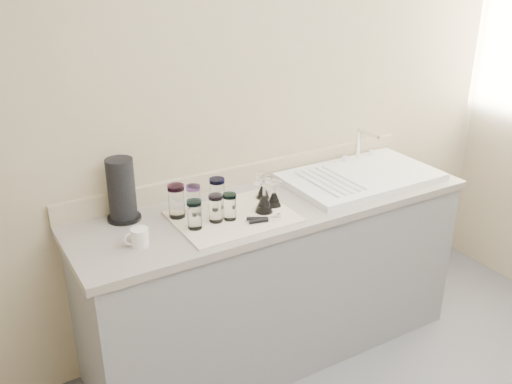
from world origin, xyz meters
TOP-DOWN VIEW (x-y plane):
  - room_envelope at (0.00, 0.00)m, footprint 3.54×3.50m
  - counter_unit at (0.00, 1.20)m, footprint 2.06×0.62m
  - sink_unit at (0.55, 1.20)m, footprint 0.82×0.50m
  - dish_towel at (-0.27, 1.15)m, footprint 0.55×0.42m
  - tumbler_teal at (-0.50, 1.27)m, footprint 0.08×0.08m
  - tumbler_cyan at (-0.41, 1.27)m, footprint 0.07×0.07m
  - tumbler_purple at (-0.29, 1.27)m, footprint 0.07×0.07m
  - tumbler_magenta at (-0.47, 1.12)m, footprint 0.07×0.07m
  - tumbler_blue at (-0.36, 1.14)m, footprint 0.07×0.07m
  - tumbler_lavender at (-0.30, 1.12)m, footprint 0.06×0.06m
  - goblet_back_right at (-0.04, 1.25)m, footprint 0.07×0.07m
  - goblet_front_left at (-0.12, 1.11)m, footprint 0.09×0.09m
  - goblet_front_right at (-0.04, 1.14)m, footprint 0.07×0.07m
  - can_opener at (-0.17, 1.02)m, footprint 0.15×0.10m
  - white_mug at (-0.74, 1.11)m, footprint 0.11×0.08m
  - paper_towel_roll at (-0.71, 1.39)m, footprint 0.16×0.16m

SIDE VIEW (x-z plane):
  - counter_unit at x=0.00m, z-range 0.00..0.90m
  - dish_towel at x=-0.27m, z-range 0.90..0.91m
  - can_opener at x=-0.17m, z-range 0.91..0.93m
  - sink_unit at x=0.55m, z-range 0.81..1.03m
  - white_mug at x=-0.74m, z-range 0.90..0.98m
  - goblet_back_right at x=-0.04m, z-range 0.89..1.01m
  - goblet_front_right at x=-0.04m, z-range 0.89..1.02m
  - goblet_front_left at x=-0.12m, z-range 0.88..1.04m
  - tumbler_lavender at x=-0.30m, z-range 0.91..1.04m
  - tumbler_blue at x=-0.36m, z-range 0.91..1.04m
  - tumbler_magenta at x=-0.47m, z-range 0.91..1.04m
  - tumbler_cyan at x=-0.41m, z-range 0.91..1.05m
  - tumbler_purple at x=-0.29m, z-range 0.91..1.06m
  - tumbler_teal at x=-0.50m, z-range 0.91..1.07m
  - paper_towel_roll at x=-0.71m, z-range 0.90..1.19m
  - room_envelope at x=0.00m, z-range 0.30..2.82m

